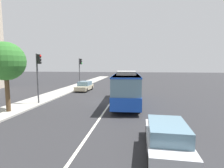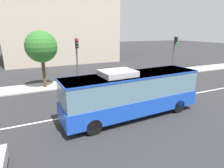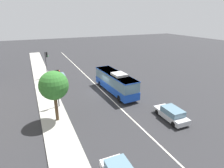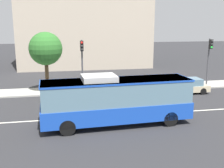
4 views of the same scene
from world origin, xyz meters
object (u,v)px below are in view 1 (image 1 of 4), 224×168
(transit_bus, at_px, (126,87))
(sedan_silver, at_px, (167,137))
(traffic_light_near_corner, at_px, (80,68))
(traffic_light_mid_block, at_px, (38,70))
(sedan_beige, at_px, (85,86))
(street_tree_kerbside_left, at_px, (5,62))

(transit_bus, relative_size, sedan_silver, 2.22)
(transit_bus, distance_m, traffic_light_near_corner, 14.79)
(transit_bus, xyz_separation_m, traffic_light_mid_block, (-1.56, 8.86, 1.75))
(sedan_beige, xyz_separation_m, traffic_light_mid_block, (-10.00, 1.76, 2.84))
(traffic_light_near_corner, height_order, street_tree_kerbside_left, street_tree_kerbside_left)
(traffic_light_near_corner, bearing_deg, street_tree_kerbside_left, -96.58)
(sedan_silver, relative_size, sedan_beige, 1.01)
(traffic_light_near_corner, bearing_deg, transit_bus, -56.53)
(transit_bus, bearing_deg, street_tree_kerbside_left, 114.27)
(traffic_light_near_corner, xyz_separation_m, street_tree_kerbside_left, (-16.69, 0.89, 0.78))
(sedan_beige, distance_m, street_tree_kerbside_left, 14.13)
(sedan_silver, bearing_deg, transit_bus, 15.25)
(traffic_light_mid_block, height_order, street_tree_kerbside_left, street_tree_kerbside_left)
(sedan_beige, relative_size, traffic_light_mid_block, 0.87)
(traffic_light_mid_block, distance_m, street_tree_kerbside_left, 3.60)
(traffic_light_near_corner, bearing_deg, traffic_light_mid_block, -93.61)
(transit_bus, height_order, traffic_light_mid_block, traffic_light_mid_block)
(transit_bus, bearing_deg, sedan_beige, 37.34)
(sedan_beige, relative_size, street_tree_kerbside_left, 0.76)
(transit_bus, relative_size, traffic_light_near_corner, 1.94)
(transit_bus, bearing_deg, traffic_light_mid_block, 97.22)
(traffic_light_mid_block, bearing_deg, street_tree_kerbside_left, -100.45)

